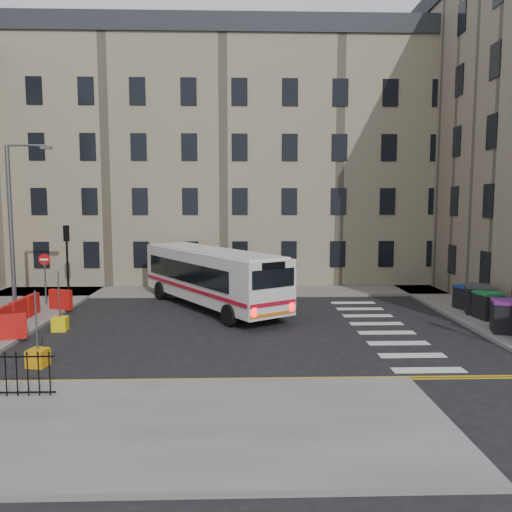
{
  "coord_description": "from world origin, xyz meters",
  "views": [
    {
      "loc": [
        -2.17,
        -21.77,
        5.48
      ],
      "look_at": [
        -1.47,
        1.66,
        3.0
      ],
      "focal_mm": 35.0,
      "sensor_mm": 36.0,
      "label": 1
    }
  ],
  "objects": [
    {
      "name": "ground",
      "position": [
        0.0,
        0.0,
        0.0
      ],
      "size": [
        120.0,
        120.0,
        0.0
      ],
      "primitive_type": "plane",
      "color": "black",
      "rests_on": "ground"
    },
    {
      "name": "pavement_north",
      "position": [
        -6.0,
        8.6,
        0.07
      ],
      "size": [
        36.0,
        3.2,
        0.15
      ],
      "primitive_type": "cube",
      "color": "slate",
      "rests_on": "ground"
    },
    {
      "name": "pavement_east",
      "position": [
        9.0,
        4.0,
        0.07
      ],
      "size": [
        2.4,
        26.0,
        0.15
      ],
      "primitive_type": "cube",
      "color": "slate",
      "rests_on": "ground"
    },
    {
      "name": "pavement_sw",
      "position": [
        -7.0,
        -10.0,
        0.07
      ],
      "size": [
        20.0,
        6.0,
        0.15
      ],
      "primitive_type": "cube",
      "color": "slate",
      "rests_on": "ground"
    },
    {
      "name": "terrace_north",
      "position": [
        -7.0,
        15.5,
        8.62
      ],
      "size": [
        38.3,
        10.8,
        17.2
      ],
      "color": "gray",
      "rests_on": "ground"
    },
    {
      "name": "traffic_light_nw",
      "position": [
        -12.0,
        6.5,
        2.87
      ],
      "size": [
        0.28,
        0.22,
        4.1
      ],
      "color": "black",
      "rests_on": "pavement_west"
    },
    {
      "name": "streetlamp",
      "position": [
        -13.0,
        2.0,
        4.34
      ],
      "size": [
        0.5,
        0.22,
        8.14
      ],
      "color": "#595B5E",
      "rests_on": "pavement_west"
    },
    {
      "name": "no_entry_north",
      "position": [
        -12.5,
        4.5,
        2.08
      ],
      "size": [
        0.6,
        0.08,
        3.0
      ],
      "color": "#595B5E",
      "rests_on": "pavement_west"
    },
    {
      "name": "roadworks_barriers",
      "position": [
        -11.84,
        0.5,
        0.65
      ],
      "size": [
        1.66,
        6.26,
        1.0
      ],
      "color": "red",
      "rests_on": "pavement_west"
    },
    {
      "name": "bus",
      "position": [
        -3.77,
        4.07,
        1.75
      ],
      "size": [
        8.06,
        10.71,
        3.02
      ],
      "rotation": [
        0.0,
        0.0,
        0.57
      ],
      "color": "silver",
      "rests_on": "ground"
    },
    {
      "name": "wheelie_bin_b",
      "position": [
        8.77,
        -1.8,
        0.83
      ],
      "size": [
        1.41,
        1.51,
        1.35
      ],
      "rotation": [
        0.0,
        0.0,
        -0.34
      ],
      "color": "black",
      "rests_on": "pavement_east"
    },
    {
      "name": "wheelie_bin_c",
      "position": [
        9.25,
        0.62,
        0.78
      ],
      "size": [
        1.13,
        1.26,
        1.25
      ],
      "rotation": [
        0.0,
        0.0,
        0.13
      ],
      "color": "black",
      "rests_on": "pavement_east"
    },
    {
      "name": "wheelie_bin_d",
      "position": [
        9.27,
        1.72,
        0.86
      ],
      "size": [
        1.46,
        1.57,
        1.41
      ],
      "rotation": [
        0.0,
        0.0,
        -0.32
      ],
      "color": "black",
      "rests_on": "pavement_east"
    },
    {
      "name": "wheelie_bin_e",
      "position": [
        9.25,
        2.83,
        0.74
      ],
      "size": [
        1.22,
        1.31,
        1.17
      ],
      "rotation": [
        0.0,
        0.0,
        0.34
      ],
      "color": "black",
      "rests_on": "pavement_east"
    },
    {
      "name": "bollard_yellow",
      "position": [
        -10.0,
        -0.45,
        0.3
      ],
      "size": [
        0.64,
        0.64,
        0.6
      ],
      "primitive_type": "cube",
      "rotation": [
        0.0,
        0.0,
        0.07
      ],
      "color": "yellow",
      "rests_on": "ground"
    },
    {
      "name": "bollard_chevron",
      "position": [
        -9.03,
        -5.23,
        0.3
      ],
      "size": [
        0.69,
        0.69,
        0.6
      ],
      "primitive_type": "cube",
      "rotation": [
        0.0,
        0.0,
        -0.17
      ],
      "color": "orange",
      "rests_on": "ground"
    }
  ]
}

